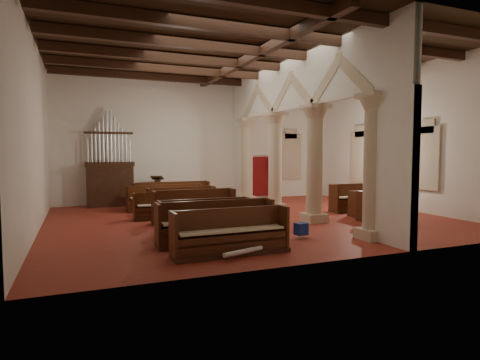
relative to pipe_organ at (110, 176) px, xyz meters
name	(u,v)px	position (x,y,z in m)	size (l,w,h in m)	color
floor	(250,219)	(4.50, -5.50, -1.37)	(14.00, 14.00, 0.00)	maroon
ceiling	(250,53)	(4.50, -5.50, 4.63)	(14.00, 14.00, 0.00)	black
wall_back	(202,141)	(4.50, 0.50, 1.63)	(14.00, 0.02, 6.00)	white
wall_front	(356,127)	(4.50, -11.50, 1.63)	(14.00, 0.02, 6.00)	white
wall_left	(34,133)	(-2.50, -5.50, 1.63)	(0.02, 12.00, 6.00)	white
wall_right	(400,139)	(11.50, -5.50, 1.63)	(0.02, 12.00, 6.00)	white
ceiling_beams	(250,58)	(4.50, -5.50, 4.45)	(13.80, 11.80, 0.30)	#3E2013
arcade	(293,123)	(6.30, -5.50, 2.19)	(0.90, 11.90, 6.00)	#C8B494
window_right_a	(427,158)	(11.48, -7.00, 0.83)	(0.03, 1.00, 2.20)	#2F6A4C
window_right_b	(361,157)	(11.48, -3.00, 0.83)	(0.03, 1.00, 2.20)	#2F6A4C
window_back	(290,157)	(9.50, 0.48, 0.83)	(1.00, 0.03, 2.20)	#2F6A4C
pipe_organ	(110,176)	(0.00, 0.00, 0.00)	(2.10, 0.85, 4.40)	#3E2013
lectern	(158,192)	(2.14, -0.01, -0.81)	(0.67, 0.71, 1.35)	#362511
dossal_curtain	(266,176)	(8.00, 0.42, -0.21)	(1.80, 0.07, 2.17)	maroon
processional_banner	(275,184)	(8.35, -0.04, -0.60)	(0.47, 0.60, 2.22)	#3E2013
hymnal_box_a	(301,229)	(4.51, -9.15, -1.10)	(0.34, 0.27, 0.34)	navy
hymnal_box_b	(244,222)	(3.48, -7.37, -1.12)	(0.30, 0.25, 0.30)	navy
hymnal_box_c	(252,213)	(4.46, -5.83, -1.12)	(0.30, 0.24, 0.30)	navy
tube_heater_a	(243,251)	(2.16, -10.53, -1.21)	(0.11, 0.11, 1.12)	white
tube_heater_b	(224,232)	(2.52, -8.17, -1.21)	(0.11, 0.11, 1.05)	white
nave_pew_0	(231,239)	(2.02, -10.09, -1.01)	(2.87, 0.78, 1.10)	#3E2013
nave_pew_1	(216,229)	(2.06, -8.86, -0.99)	(3.18, 0.83, 1.15)	#3E2013
nave_pew_2	(206,224)	(2.07, -7.86, -1.01)	(2.72, 0.72, 1.08)	#3E2013
nave_pew_3	(200,220)	(2.22, -6.84, -1.06)	(2.65, 0.70, 0.95)	#3E2013
nave_pew_4	(194,211)	(2.42, -5.43, -1.00)	(2.90, 0.82, 1.13)	#3E2013
nave_pew_5	(173,210)	(1.91, -4.37, -1.05)	(2.89, 0.68, 0.98)	#3E2013
nave_pew_6	(182,205)	(2.46, -3.40, -1.02)	(2.72, 0.81, 1.06)	#3E2013
nave_pew_7	(166,202)	(2.05, -2.24, -1.02)	(3.14, 0.72, 1.06)	#3E2013
nave_pew_8	(172,199)	(2.49, -1.49, -1.00)	(3.33, 0.82, 1.13)	#3E2013
aisle_pew_0	(382,210)	(8.77, -7.62, -1.01)	(1.84, 0.77, 1.07)	#3E2013
aisle_pew_1	(374,207)	(9.22, -6.69, -1.04)	(2.05, 0.77, 0.98)	#3E2013
aisle_pew_2	(356,202)	(9.25, -5.52, -0.99)	(2.20, 0.84, 1.14)	#3E2013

